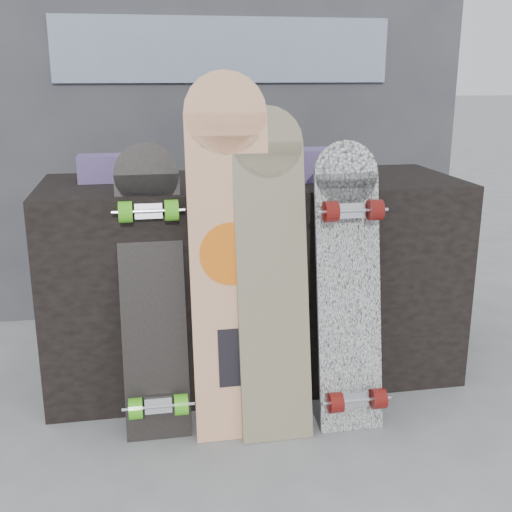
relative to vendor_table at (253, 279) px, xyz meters
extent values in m
plane|color=slate|center=(0.00, -0.50, -0.40)|extent=(60.00, 60.00, 0.00)
cube|color=black|center=(0.00, 0.00, 0.00)|extent=(1.60, 0.60, 0.80)
cube|color=#37363C|center=(0.00, 0.85, 0.70)|extent=(2.40, 0.20, 2.20)
cube|color=#0E2252|center=(0.00, 0.74, 0.90)|extent=(1.60, 0.02, 0.30)
cube|color=navy|center=(-0.56, 0.07, 0.45)|extent=(0.18, 0.12, 0.10)
cube|color=navy|center=(0.23, -0.05, 0.46)|extent=(0.14, 0.14, 0.12)
cube|color=#D1B78C|center=(0.18, 0.14, 0.43)|extent=(0.22, 0.10, 0.06)
cube|color=tan|center=(-0.15, -0.41, 0.14)|extent=(0.27, 0.21, 1.08)
cylinder|color=tan|center=(-0.15, -0.31, 0.67)|extent=(0.27, 0.07, 0.27)
cylinder|color=orange|center=(-0.15, -0.40, 0.22)|extent=(0.21, 0.04, 0.20)
cube|color=black|center=(-0.15, -0.47, -0.12)|extent=(0.11, 0.04, 0.19)
cube|color=#C7B588|center=(-0.01, -0.44, 0.09)|extent=(0.24, 0.23, 0.98)
cylinder|color=#C7B588|center=(-0.01, -0.33, 0.58)|extent=(0.24, 0.07, 0.24)
cube|color=white|center=(0.25, -0.44, 0.04)|extent=(0.22, 0.18, 0.87)
cylinder|color=white|center=(0.25, -0.36, 0.47)|extent=(0.22, 0.06, 0.22)
cube|color=silver|center=(0.25, -0.55, -0.27)|extent=(0.09, 0.04, 0.05)
cylinder|color=#5E100D|center=(0.18, -0.57, -0.27)|extent=(0.04, 0.07, 0.07)
cylinder|color=#5E100D|center=(0.33, -0.57, -0.27)|extent=(0.05, 0.07, 0.07)
cube|color=silver|center=(0.25, -0.42, 0.36)|extent=(0.09, 0.04, 0.05)
cylinder|color=#5E100D|center=(0.18, -0.44, 0.36)|extent=(0.04, 0.07, 0.07)
cylinder|color=#5E100D|center=(0.33, -0.44, 0.36)|extent=(0.05, 0.07, 0.07)
cube|color=black|center=(-0.41, -0.35, 0.03)|extent=(0.22, 0.24, 0.87)
cylinder|color=black|center=(-0.41, -0.23, 0.47)|extent=(0.22, 0.07, 0.22)
cube|color=silver|center=(-0.41, -0.47, -0.27)|extent=(0.09, 0.04, 0.06)
cylinder|color=#4BBD1A|center=(-0.48, -0.49, -0.26)|extent=(0.04, 0.07, 0.07)
cylinder|color=#4BBD1A|center=(-0.33, -0.49, -0.26)|extent=(0.05, 0.07, 0.07)
cube|color=silver|center=(-0.41, -0.31, 0.36)|extent=(0.09, 0.04, 0.06)
cylinder|color=#4BBD1A|center=(-0.48, -0.33, 0.36)|extent=(0.04, 0.07, 0.07)
cylinder|color=#4BBD1A|center=(-0.33, -0.33, 0.36)|extent=(0.05, 0.07, 0.07)
camera|label=1|loc=(-0.43, -2.41, 0.80)|focal=45.00mm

